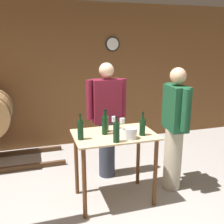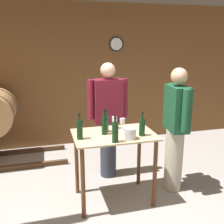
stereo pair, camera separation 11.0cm
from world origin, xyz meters
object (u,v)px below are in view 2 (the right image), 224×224
object	(u,v)px
wine_bottle_left	(104,125)
ice_bucket	(130,134)
wine_bottle_far_right	(142,127)
person_host	(176,128)
wine_bottle_center	(106,123)
wine_bottle_far_left	(80,129)
wine_glass_near_center	(122,121)
person_visitor_with_scarf	(108,118)
wine_bottle_right	(115,132)
wine_glass_near_left	(115,120)

from	to	relation	value
wine_bottle_left	ice_bucket	size ratio (longest dim) A/B	2.28
wine_bottle_far_right	person_host	distance (m)	0.59
wine_bottle_left	wine_bottle_center	world-z (taller)	wine_bottle_left
wine_bottle_far_left	wine_glass_near_center	size ratio (longest dim) A/B	2.07
wine_bottle_center	person_visitor_with_scarf	distance (m)	0.57
wine_bottle_left	ice_bucket	distance (m)	0.35
wine_bottle_far_left	wine_glass_near_center	distance (m)	0.60
wine_bottle_right	wine_bottle_far_right	world-z (taller)	wine_bottle_right
wine_bottle_left	person_host	size ratio (longest dim) A/B	0.19
wine_bottle_far_right	wine_bottle_left	bearing A→B (deg)	158.25
wine_glass_near_left	ice_bucket	distance (m)	0.42
wine_bottle_right	wine_glass_near_center	xyz separation A→B (m)	(0.20, 0.39, -0.01)
wine_bottle_center	ice_bucket	distance (m)	0.39
wine_bottle_center	wine_bottle_right	xyz separation A→B (m)	(0.01, -0.38, 0.01)
person_host	person_visitor_with_scarf	xyz separation A→B (m)	(-0.77, 0.61, 0.02)
wine_bottle_far_right	person_host	size ratio (longest dim) A/B	0.17
wine_bottle_center	person_host	world-z (taller)	person_host
person_host	person_visitor_with_scarf	bearing A→B (deg)	141.69
wine_glass_near_center	person_visitor_with_scarf	distance (m)	0.53
wine_bottle_left	ice_bucket	bearing A→B (deg)	-43.05
wine_bottle_far_left	ice_bucket	distance (m)	0.58
wine_glass_near_left	wine_bottle_left	bearing A→B (deg)	-135.26
wine_bottle_right	person_host	size ratio (longest dim) A/B	0.18
wine_bottle_far_right	wine_glass_near_left	distance (m)	0.42
wine_glass_near_left	person_visitor_with_scarf	size ratio (longest dim) A/B	0.09
wine_bottle_far_left	wine_bottle_left	xyz separation A→B (m)	(0.31, 0.09, -0.00)
wine_bottle_left	wine_glass_near_left	world-z (taller)	wine_bottle_left
wine_bottle_left	wine_glass_near_left	bearing A→B (deg)	44.74
wine_glass_near_left	person_host	world-z (taller)	person_host
wine_bottle_far_right	person_host	bearing A→B (deg)	18.59
wine_bottle_left	person_visitor_with_scarf	bearing A→B (deg)	71.99
wine_bottle_far_left	ice_bucket	bearing A→B (deg)	-14.18
wine_bottle_far_left	person_host	xyz separation A→B (m)	(1.28, 0.11, -0.13)
wine_glass_near_center	person_host	world-z (taller)	person_host
wine_bottle_far_left	wine_glass_near_left	bearing A→B (deg)	28.56
wine_bottle_left	wine_glass_near_left	xyz separation A→B (m)	(0.18, 0.17, -0.00)
wine_bottle_center	wine_glass_near_left	xyz separation A→B (m)	(0.13, 0.08, 0.01)
wine_glass_near_left	wine_glass_near_center	size ratio (longest dim) A/B	1.07
wine_bottle_far_left	wine_glass_near_left	size ratio (longest dim) A/B	1.92
wine_bottle_right	wine_bottle_far_right	bearing A→B (deg)	18.09
wine_glass_near_center	wine_bottle_far_right	bearing A→B (deg)	-59.61
wine_bottle_far_left	wine_glass_near_center	world-z (taller)	wine_bottle_far_left
ice_bucket	person_host	xyz separation A→B (m)	(0.72, 0.25, -0.08)
wine_bottle_left	wine_bottle_far_right	distance (m)	0.45
wine_bottle_center	wine_bottle_right	bearing A→B (deg)	-87.80
wine_bottle_center	wine_bottle_far_left	bearing A→B (deg)	-152.93
wine_glass_near_center	person_host	size ratio (longest dim) A/B	0.09
wine_bottle_center	wine_glass_near_left	size ratio (longest dim) A/B	1.80
wine_bottle_far_right	wine_glass_near_center	world-z (taller)	wine_bottle_far_right
wine_bottle_left	person_host	bearing A→B (deg)	1.01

